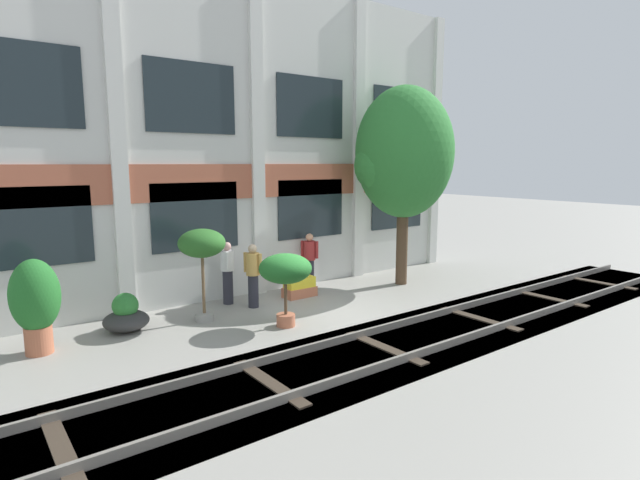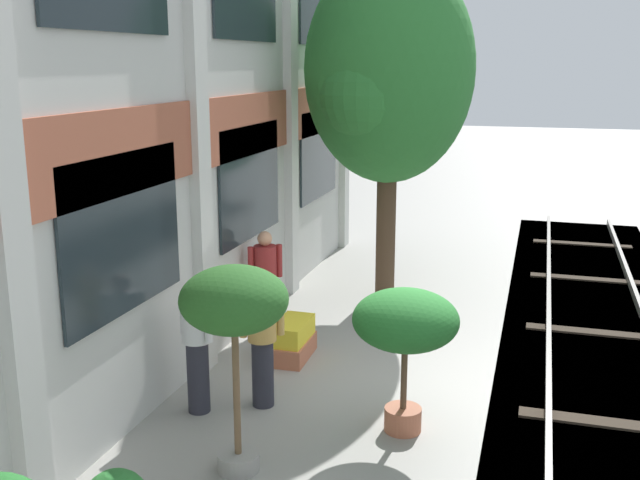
% 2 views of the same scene
% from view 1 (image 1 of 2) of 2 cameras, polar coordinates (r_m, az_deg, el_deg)
% --- Properties ---
extents(ground_plane, '(80.00, 80.00, 0.00)m').
position_cam_1_polar(ground_plane, '(11.92, -0.32, -8.68)').
color(ground_plane, gray).
extents(apartment_facade, '(14.66, 0.64, 8.43)m').
position_cam_1_polar(apartment_facade, '(13.88, -7.79, 11.24)').
color(apartment_facade, silver).
rests_on(apartment_facade, ground).
extents(rail_tracks, '(22.30, 2.80, 0.43)m').
position_cam_1_polar(rail_tracks, '(10.21, 8.08, -12.62)').
color(rail_tracks, '#5B5449').
rests_on(rail_tracks, ground).
extents(broadleaf_tree, '(2.97, 2.83, 5.76)m').
position_cam_1_polar(broadleaf_tree, '(14.76, 9.60, 9.48)').
color(broadleaf_tree, '#4C3826').
rests_on(broadleaf_tree, ground).
extents(potted_plant_square_trough, '(0.90, 0.49, 0.54)m').
position_cam_1_polar(potted_plant_square_trough, '(13.53, -2.36, -5.43)').
color(potted_plant_square_trough, '#B76647').
rests_on(potted_plant_square_trough, ground).
extents(potted_plant_stone_basin, '(0.88, 0.88, 1.82)m').
position_cam_1_polar(potted_plant_stone_basin, '(10.79, -29.76, -6.01)').
color(potted_plant_stone_basin, '#B76647').
rests_on(potted_plant_stone_basin, ground).
extents(potted_plant_wide_bowl, '(0.96, 0.96, 0.83)m').
position_cam_1_polar(potted_plant_wide_bowl, '(11.62, -21.30, -8.13)').
color(potted_plant_wide_bowl, '#333333').
rests_on(potted_plant_wide_bowl, ground).
extents(potted_plant_low_pan, '(1.06, 1.06, 2.12)m').
position_cam_1_polar(potted_plant_low_pan, '(11.49, -13.34, -0.77)').
color(potted_plant_low_pan, gray).
rests_on(potted_plant_low_pan, ground).
extents(potted_plant_terracotta_small, '(1.16, 1.16, 1.63)m').
position_cam_1_polar(potted_plant_terracotta_small, '(10.92, -3.98, -3.58)').
color(potted_plant_terracotta_small, '#B76647').
rests_on(potted_plant_terracotta_small, ground).
extents(resident_by_doorway, '(0.35, 0.44, 1.57)m').
position_cam_1_polar(resident_by_doorway, '(14.44, -1.20, -2.13)').
color(resident_by_doorway, '#282833').
rests_on(resident_by_doorway, ground).
extents(resident_watching_tracks, '(0.34, 0.48, 1.60)m').
position_cam_1_polar(resident_watching_tracks, '(12.52, -7.67, -3.85)').
color(resident_watching_tracks, '#282833').
rests_on(resident_watching_tracks, ground).
extents(resident_near_plants, '(0.34, 0.49, 1.60)m').
position_cam_1_polar(resident_near_plants, '(12.93, -10.52, -3.50)').
color(resident_near_plants, '#282833').
rests_on(resident_near_plants, ground).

